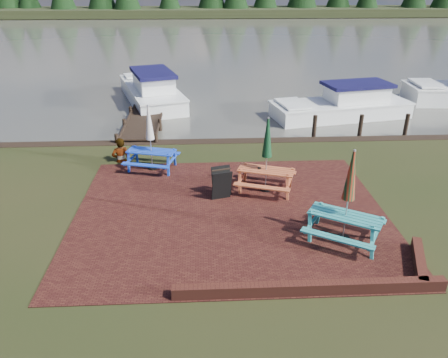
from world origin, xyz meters
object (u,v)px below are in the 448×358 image
at_px(boat_jetty, 152,92).
at_px(boat_near, 343,106).
at_px(picnic_table_teal, 346,211).
at_px(picnic_table_blue, 151,148).
at_px(person, 119,139).
at_px(jetty, 148,110).
at_px(picnic_table_red, 266,166).
at_px(chalkboard, 222,183).

height_order(boat_jetty, boat_near, boat_jetty).
xyz_separation_m(picnic_table_teal, picnic_table_blue, (-5.42, 4.87, -0.07)).
relative_size(picnic_table_blue, person, 1.29).
height_order(picnic_table_blue, jetty, picnic_table_blue).
bearing_deg(boat_near, picnic_table_teal, 152.12).
relative_size(picnic_table_teal, boat_near, 0.36).
xyz_separation_m(jetty, boat_jetty, (-0.03, 2.54, 0.30)).
bearing_deg(jetty, boat_jetty, 90.69).
bearing_deg(picnic_table_blue, person, 163.48).
distance_m(jetty, boat_jetty, 2.55).
bearing_deg(jetty, picnic_table_blue, -82.54).
bearing_deg(boat_jetty, jetty, -106.32).
relative_size(jetty, person, 5.03).
xyz_separation_m(picnic_table_teal, picnic_table_red, (-1.63, 2.99, -0.04)).
relative_size(chalkboard, jetty, 0.11).
relative_size(picnic_table_teal, boat_jetty, 0.34).
bearing_deg(picnic_table_teal, boat_near, 104.89).
bearing_deg(picnic_table_blue, jetty, 112.22).
distance_m(picnic_table_teal, boat_near, 11.77).
bearing_deg(boat_near, jetty, 75.34).
bearing_deg(boat_near, person, 108.18).
xyz_separation_m(boat_jetty, person, (-0.28, -8.77, 0.49)).
distance_m(chalkboard, boat_near, 10.83).
bearing_deg(picnic_table_blue, boat_jetty, 110.43).
xyz_separation_m(chalkboard, jetty, (-3.28, 9.29, -0.39)).
distance_m(picnic_table_teal, boat_jetty, 15.74).
distance_m(jetty, boat_near, 9.73).
relative_size(picnic_table_red, boat_jetty, 0.32).
height_order(picnic_table_blue, boat_jetty, picnic_table_blue).
bearing_deg(boat_near, picnic_table_blue, 114.79).
distance_m(picnic_table_red, chalkboard, 1.53).
height_order(picnic_table_red, boat_near, picnic_table_red).
distance_m(picnic_table_blue, boat_near, 10.88).
height_order(picnic_table_teal, chalkboard, picnic_table_teal).
bearing_deg(picnic_table_blue, boat_near, 50.76).
bearing_deg(picnic_table_teal, picnic_table_red, 150.16).
bearing_deg(jetty, person, -92.89).
bearing_deg(chalkboard, picnic_table_teal, -55.72).
distance_m(chalkboard, jetty, 9.86).
bearing_deg(person, chalkboard, 120.62).
distance_m(chalkboard, person, 4.74).
bearing_deg(picnic_table_red, chalkboard, -143.88).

